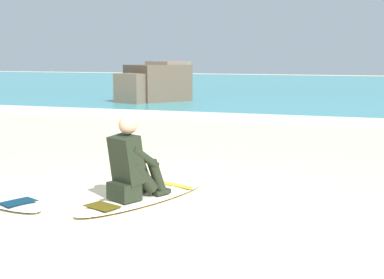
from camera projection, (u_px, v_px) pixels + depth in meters
The scene contains 6 objects.
ground_plane at pixel (161, 214), 5.84m from camera, with size 80.00×80.00×0.00m, color beige.
sea at pixel (328, 88), 26.69m from camera, with size 80.00×28.00×0.10m, color teal.
breaking_foam at pixel (284, 119), 13.84m from camera, with size 80.00×0.90×0.11m, color white.
surfboard_main at pixel (144, 197), 6.37m from camera, with size 1.22×2.09×0.08m.
surfer_seated at pixel (132, 167), 6.15m from camera, with size 0.60×0.77×0.95m.
rock_outcrop_distant at pixel (157, 85), 18.67m from camera, with size 2.39×2.87×1.44m.
Camera 1 is at (2.10, -5.26, 1.70)m, focal length 50.99 mm.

